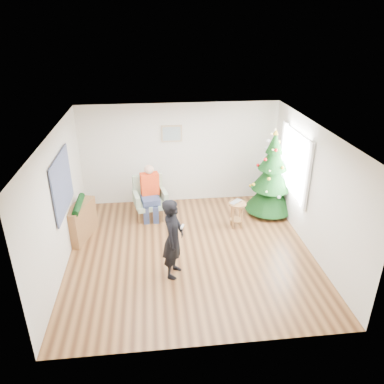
{
  "coord_description": "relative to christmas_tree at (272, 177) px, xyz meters",
  "views": [
    {
      "loc": [
        -0.71,
        -6.55,
        4.47
      ],
      "look_at": [
        0.1,
        0.6,
        1.1
      ],
      "focal_mm": 35.0,
      "sensor_mm": 36.0,
      "label": 1
    }
  ],
  "objects": [
    {
      "name": "stool",
      "position": [
        -0.96,
        -0.61,
        -0.65
      ],
      "size": [
        0.41,
        0.41,
        0.62
      ],
      "rotation": [
        0.0,
        0.0,
        0.41
      ],
      "color": "brown",
      "rests_on": "floor"
    },
    {
      "name": "tapestry",
      "position": [
        -4.61,
        -1.24,
        0.58
      ],
      "size": [
        0.03,
        1.5,
        1.15
      ],
      "primitive_type": "cube",
      "color": "black",
      "rests_on": "wall_left"
    },
    {
      "name": "window_panel",
      "position": [
        0.32,
        -0.54,
        0.53
      ],
      "size": [
        0.04,
        1.3,
        1.4
      ],
      "primitive_type": "cube",
      "color": "white",
      "rests_on": "wall_right"
    },
    {
      "name": "ceiling",
      "position": [
        -2.15,
        -1.54,
        1.63
      ],
      "size": [
        5.0,
        5.0,
        0.0
      ],
      "primitive_type": "plane",
      "rotation": [
        3.14,
        0.0,
        0.0
      ],
      "color": "white",
      "rests_on": "wall_back"
    },
    {
      "name": "armchair",
      "position": [
        -2.95,
        0.13,
        -0.59
      ],
      "size": [
        0.87,
        0.82,
        1.01
      ],
      "rotation": [
        0.0,
        0.0,
        0.19
      ],
      "color": "#8FA686",
      "rests_on": "floor"
    },
    {
      "name": "laptop",
      "position": [
        -0.96,
        -0.61,
        -0.34
      ],
      "size": [
        0.39,
        0.39,
        0.03
      ],
      "primitive_type": "imported",
      "rotation": [
        0.0,
        0.0,
        0.76
      ],
      "color": "silver",
      "rests_on": "stool"
    },
    {
      "name": "seated_person",
      "position": [
        -2.94,
        0.08,
        -0.29
      ],
      "size": [
        0.48,
        0.66,
        1.32
      ],
      "rotation": [
        0.0,
        0.0,
        0.19
      ],
      "color": "navy",
      "rests_on": "armchair"
    },
    {
      "name": "christmas_tree",
      "position": [
        0.0,
        0.0,
        0.0
      ],
      "size": [
        1.19,
        1.19,
        2.15
      ],
      "rotation": [
        0.0,
        0.0,
        -0.1
      ],
      "color": "#3F2816",
      "rests_on": "floor"
    },
    {
      "name": "console",
      "position": [
        -4.48,
        -0.69,
        -0.57
      ],
      "size": [
        0.57,
        1.04,
        0.8
      ],
      "primitive_type": "cube",
      "rotation": [
        0.0,
        0.0,
        -0.29
      ],
      "color": "brown",
      "rests_on": "floor"
    },
    {
      "name": "garland",
      "position": [
        -4.48,
        -0.69,
        -0.15
      ],
      "size": [
        0.14,
        0.9,
        0.14
      ],
      "primitive_type": "cylinder",
      "rotation": [
        1.57,
        0.0,
        0.0
      ],
      "color": "black",
      "rests_on": "console"
    },
    {
      "name": "wall_front",
      "position": [
        -2.15,
        -4.04,
        0.33
      ],
      "size": [
        5.0,
        0.0,
        5.0
      ],
      "primitive_type": "plane",
      "rotation": [
        -1.57,
        0.0,
        0.0
      ],
      "color": "silver",
      "rests_on": "floor"
    },
    {
      "name": "wall_right",
      "position": [
        0.35,
        -1.54,
        0.33
      ],
      "size": [
        0.0,
        5.0,
        5.0
      ],
      "primitive_type": "plane",
      "rotation": [
        1.57,
        0.0,
        -1.57
      ],
      "color": "silver",
      "rests_on": "floor"
    },
    {
      "name": "game_controller",
      "position": [
        -2.37,
        -2.27,
        0.08
      ],
      "size": [
        0.08,
        0.13,
        0.04
      ],
      "primitive_type": "cube",
      "rotation": [
        0.0,
        0.0,
        -0.35
      ],
      "color": "white",
      "rests_on": "standing_man"
    },
    {
      "name": "wall_left",
      "position": [
        -4.65,
        -1.54,
        0.33
      ],
      "size": [
        0.0,
        5.0,
        5.0
      ],
      "primitive_type": "plane",
      "rotation": [
        1.57,
        0.0,
        1.57
      ],
      "color": "silver",
      "rests_on": "floor"
    },
    {
      "name": "floor",
      "position": [
        -2.15,
        -1.54,
        -0.97
      ],
      "size": [
        5.0,
        5.0,
        0.0
      ],
      "primitive_type": "plane",
      "color": "brown",
      "rests_on": "ground"
    },
    {
      "name": "framed_picture",
      "position": [
        -2.35,
        0.93,
        0.88
      ],
      "size": [
        0.52,
        0.05,
        0.42
      ],
      "color": "tan",
      "rests_on": "wall_back"
    },
    {
      "name": "curtains",
      "position": [
        0.29,
        -0.54,
        0.53
      ],
      "size": [
        0.05,
        1.75,
        1.5
      ],
      "color": "white",
      "rests_on": "wall_right"
    },
    {
      "name": "wall_back",
      "position": [
        -2.15,
        0.96,
        0.33
      ],
      "size": [
        5.0,
        0.0,
        5.0
      ],
      "primitive_type": "plane",
      "rotation": [
        1.57,
        0.0,
        0.0
      ],
      "color": "silver",
      "rests_on": "floor"
    },
    {
      "name": "standing_man",
      "position": [
        -2.54,
        -2.24,
        -0.18
      ],
      "size": [
        0.55,
        0.67,
        1.57
      ],
      "primitive_type": "imported",
      "rotation": [
        0.0,
        0.0,
        1.23
      ],
      "color": "black",
      "rests_on": "floor"
    }
  ]
}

